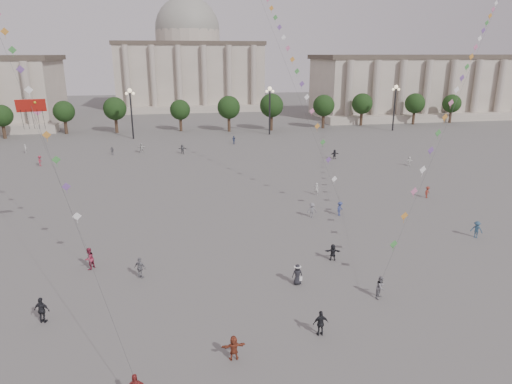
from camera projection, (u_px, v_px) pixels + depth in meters
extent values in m
plane|color=#514E4C|center=(269.00, 295.00, 35.07)|extent=(360.00, 360.00, 0.00)
cube|color=#A69B8B|center=(450.00, 87.00, 135.01)|extent=(80.00, 22.00, 16.00)
cube|color=#493F35|center=(454.00, 57.00, 132.49)|extent=(81.60, 22.44, 1.20)
cube|color=#A69B8B|center=(474.00, 117.00, 124.84)|extent=(84.00, 4.00, 2.00)
cube|color=#A69B8B|center=(190.00, 77.00, 154.36)|extent=(46.00, 30.00, 20.00)
cube|color=#493F35|center=(188.00, 44.00, 151.25)|extent=(46.92, 30.60, 1.20)
cube|color=#A69B8B|center=(193.00, 109.00, 141.02)|extent=(48.30, 4.00, 2.00)
cylinder|color=#A69B8B|center=(188.00, 38.00, 150.70)|extent=(21.00, 21.00, 5.00)
sphere|color=gray|center=(188.00, 30.00, 149.96)|extent=(21.00, 21.00, 21.00)
cylinder|color=#332519|center=(10.00, 128.00, 100.63)|extent=(0.70, 0.70, 3.52)
sphere|color=black|center=(7.00, 112.00, 99.55)|extent=(5.12, 5.12, 5.12)
cylinder|color=#332519|center=(67.00, 127.00, 102.70)|extent=(0.70, 0.70, 3.52)
sphere|color=black|center=(65.00, 110.00, 101.62)|extent=(5.12, 5.12, 5.12)
cylinder|color=#332519|center=(122.00, 125.00, 104.78)|extent=(0.70, 0.70, 3.52)
sphere|color=black|center=(121.00, 109.00, 103.70)|extent=(5.12, 5.12, 5.12)
cylinder|color=#332519|center=(175.00, 124.00, 106.85)|extent=(0.70, 0.70, 3.52)
sphere|color=black|center=(174.00, 108.00, 105.77)|extent=(5.12, 5.12, 5.12)
cylinder|color=#332519|center=(226.00, 123.00, 108.93)|extent=(0.70, 0.70, 3.52)
sphere|color=black|center=(225.00, 107.00, 107.85)|extent=(5.12, 5.12, 5.12)
cylinder|color=#332519|center=(275.00, 121.00, 111.00)|extent=(0.70, 0.70, 3.52)
sphere|color=black|center=(275.00, 106.00, 109.92)|extent=(5.12, 5.12, 5.12)
cylinder|color=#332519|center=(322.00, 120.00, 113.08)|extent=(0.70, 0.70, 3.52)
sphere|color=black|center=(322.00, 105.00, 112.00)|extent=(5.12, 5.12, 5.12)
cylinder|color=#332519|center=(367.00, 119.00, 115.15)|extent=(0.70, 0.70, 3.52)
sphere|color=black|center=(368.00, 104.00, 114.07)|extent=(5.12, 5.12, 5.12)
cylinder|color=#332519|center=(411.00, 118.00, 117.23)|extent=(0.70, 0.70, 3.52)
sphere|color=black|center=(413.00, 103.00, 116.15)|extent=(5.12, 5.12, 5.12)
cylinder|color=#332519|center=(453.00, 117.00, 119.30)|extent=(0.70, 0.70, 3.52)
sphere|color=black|center=(455.00, 102.00, 118.22)|extent=(5.12, 5.12, 5.12)
cylinder|color=#262628|center=(132.00, 116.00, 96.82)|extent=(0.36, 0.36, 10.00)
sphere|color=#FFE5B2|center=(130.00, 91.00, 95.30)|extent=(0.90, 0.90, 0.90)
sphere|color=#FFE5B2|center=(126.00, 94.00, 95.35)|extent=(0.60, 0.60, 0.60)
sphere|color=#FFE5B2|center=(133.00, 93.00, 95.59)|extent=(0.60, 0.60, 0.60)
cylinder|color=#262628|center=(270.00, 112.00, 102.01)|extent=(0.36, 0.36, 10.00)
sphere|color=#FFE5B2|center=(270.00, 89.00, 100.48)|extent=(0.90, 0.90, 0.90)
sphere|color=#FFE5B2|center=(267.00, 91.00, 100.54)|extent=(0.60, 0.60, 0.60)
sphere|color=#FFE5B2|center=(273.00, 91.00, 100.78)|extent=(0.60, 0.60, 0.60)
cylinder|color=#262628|center=(394.00, 109.00, 107.20)|extent=(0.36, 0.36, 10.00)
sphere|color=#FFE5B2|center=(396.00, 87.00, 105.67)|extent=(0.90, 0.90, 0.90)
sphere|color=#FFE5B2|center=(393.00, 89.00, 105.73)|extent=(0.60, 0.60, 0.60)
sphere|color=#FFE5B2|center=(399.00, 89.00, 105.97)|extent=(0.60, 0.60, 0.60)
imported|color=navy|center=(234.00, 140.00, 92.55)|extent=(1.04, 0.78, 1.64)
imported|color=black|center=(333.00, 252.00, 40.69)|extent=(1.47, 0.74, 1.52)
imported|color=beige|center=(141.00, 148.00, 84.34)|extent=(1.80, 1.22, 1.86)
imported|color=slate|center=(312.00, 210.00, 51.20)|extent=(1.23, 0.88, 1.72)
imported|color=white|center=(409.00, 161.00, 74.73)|extent=(1.42, 0.51, 1.52)
imported|color=maroon|center=(427.00, 192.00, 58.17)|extent=(1.14, 0.98, 1.52)
imported|color=black|center=(335.00, 154.00, 79.55)|extent=(1.58, 0.77, 1.64)
imported|color=#BAB9B5|center=(26.00, 149.00, 83.91)|extent=(0.44, 0.64, 1.70)
imported|color=#5C5D60|center=(182.00, 149.00, 83.60)|extent=(1.62, 0.64, 1.71)
imported|color=beige|center=(316.00, 189.00, 59.39)|extent=(0.70, 0.70, 1.64)
imported|color=#2C4963|center=(477.00, 229.00, 45.62)|extent=(1.27, 1.24, 1.75)
imported|color=slate|center=(112.00, 151.00, 82.63)|extent=(0.99, 0.66, 1.56)
imported|color=#9F2B3F|center=(40.00, 161.00, 74.59)|extent=(0.69, 1.14, 1.71)
imported|color=black|center=(42.00, 310.00, 31.20)|extent=(1.20, 0.80, 1.90)
imported|color=brown|center=(234.00, 348.00, 27.48)|extent=(1.49, 0.54, 1.59)
imported|color=slate|center=(140.00, 268.00, 37.45)|extent=(1.12, 0.91, 1.78)
imported|color=black|center=(321.00, 323.00, 29.81)|extent=(1.04, 0.44, 1.77)
imported|color=maroon|center=(89.00, 259.00, 38.96)|extent=(1.13, 1.19, 1.94)
imported|color=navy|center=(340.00, 209.00, 51.87)|extent=(1.19, 1.17, 1.64)
imported|color=slate|center=(381.00, 287.00, 34.39)|extent=(1.08, 1.06, 1.76)
imported|color=black|center=(297.00, 275.00, 36.40)|extent=(0.84, 0.55, 1.71)
cone|color=white|center=(298.00, 266.00, 36.17)|extent=(0.52, 0.52, 0.14)
cylinder|color=white|center=(298.00, 267.00, 36.19)|extent=(0.60, 0.60, 0.02)
cube|color=white|center=(301.00, 279.00, 36.39)|extent=(0.22, 0.10, 0.35)
cube|color=red|center=(31.00, 106.00, 35.88)|extent=(2.26, 0.93, 1.02)
cube|color=#167C24|center=(25.00, 102.00, 35.71)|extent=(0.38, 0.26, 0.34)
cube|color=#1D489F|center=(35.00, 102.00, 35.83)|extent=(0.38, 0.26, 0.34)
sphere|color=gold|center=(25.00, 103.00, 35.67)|extent=(0.20, 0.20, 0.20)
sphere|color=gold|center=(35.00, 102.00, 35.80)|extent=(0.20, 0.20, 0.20)
cylinder|color=#3F3F3F|center=(72.00, 214.00, 29.74)|extent=(0.02, 0.02, 23.60)
cube|color=white|center=(77.00, 216.00, 39.26)|extent=(0.76, 0.25, 0.76)
cube|color=#774F9E|center=(66.00, 187.00, 39.88)|extent=(0.76, 0.25, 0.76)
cube|color=#469746|center=(56.00, 160.00, 40.56)|extent=(0.76, 0.25, 0.76)
cube|color=orange|center=(47.00, 135.00, 41.26)|extent=(0.76, 0.25, 0.76)
cube|color=pink|center=(37.00, 112.00, 41.99)|extent=(0.76, 0.25, 0.76)
cube|color=white|center=(29.00, 90.00, 42.73)|extent=(0.76, 0.25, 0.76)
cube|color=#774F9E|center=(20.00, 69.00, 43.48)|extent=(0.76, 0.25, 0.76)
cube|color=#469746|center=(12.00, 50.00, 44.25)|extent=(0.76, 0.25, 0.76)
cube|color=orange|center=(5.00, 31.00, 45.03)|extent=(0.76, 0.25, 0.76)
cylinder|color=#3F3F3F|center=(266.00, 12.00, 68.62)|extent=(0.02, 0.02, 67.98)
cube|color=white|center=(334.00, 179.00, 52.48)|extent=(0.76, 0.25, 0.76)
cube|color=#774F9E|center=(329.00, 160.00, 53.43)|extent=(0.76, 0.25, 0.76)
cube|color=#469746|center=(323.00, 142.00, 54.42)|extent=(0.76, 0.25, 0.76)
cube|color=orange|center=(317.00, 126.00, 55.44)|extent=(0.76, 0.25, 0.76)
cube|color=pink|center=(312.00, 111.00, 56.48)|extent=(0.76, 0.25, 0.76)
cube|color=white|center=(307.00, 97.00, 57.53)|extent=(0.76, 0.25, 0.76)
cube|color=#774F9E|center=(302.00, 84.00, 58.59)|extent=(0.76, 0.25, 0.76)
cube|color=#469746|center=(297.00, 71.00, 59.67)|extent=(0.76, 0.25, 0.76)
cube|color=orange|center=(292.00, 59.00, 60.75)|extent=(0.76, 0.25, 0.76)
cube|color=pink|center=(288.00, 48.00, 61.83)|extent=(0.76, 0.25, 0.76)
cube|color=white|center=(284.00, 37.00, 62.93)|extent=(0.76, 0.25, 0.76)
cube|color=#774F9E|center=(279.00, 27.00, 64.03)|extent=(0.76, 0.25, 0.76)
cube|color=#469746|center=(275.00, 17.00, 65.13)|extent=(0.76, 0.25, 0.76)
cube|color=orange|center=(271.00, 8.00, 66.24)|extent=(0.76, 0.25, 0.76)
cylinder|color=#3F3F3F|center=(470.00, 70.00, 56.04)|extent=(0.02, 0.02, 70.16)
cube|color=#469746|center=(394.00, 244.00, 35.82)|extent=(0.76, 0.25, 0.76)
cube|color=orange|center=(404.00, 216.00, 37.53)|extent=(0.76, 0.25, 0.76)
cube|color=pink|center=(414.00, 191.00, 39.28)|extent=(0.76, 0.25, 0.76)
cube|color=white|center=(423.00, 170.00, 41.06)|extent=(0.76, 0.25, 0.76)
cube|color=#774F9E|center=(431.00, 150.00, 42.84)|extent=(0.76, 0.25, 0.76)
cube|color=#469746|center=(438.00, 133.00, 44.64)|extent=(0.76, 0.25, 0.76)
cube|color=orange|center=(445.00, 117.00, 46.45)|extent=(0.76, 0.25, 0.76)
cube|color=pink|center=(451.00, 103.00, 48.26)|extent=(0.76, 0.25, 0.76)
cube|color=white|center=(457.00, 90.00, 50.09)|extent=(0.76, 0.25, 0.76)
cube|color=#774F9E|center=(462.00, 78.00, 51.91)|extent=(0.76, 0.25, 0.76)
cube|color=#469746|center=(467.00, 67.00, 53.75)|extent=(0.76, 0.25, 0.76)
cube|color=orange|center=(471.00, 57.00, 55.58)|extent=(0.76, 0.25, 0.76)
cube|color=pink|center=(476.00, 47.00, 57.42)|extent=(0.76, 0.25, 0.76)
cube|color=white|center=(480.00, 38.00, 59.27)|extent=(0.76, 0.25, 0.76)
cube|color=#774F9E|center=(483.00, 30.00, 61.12)|extent=(0.76, 0.25, 0.76)
cube|color=#469746|center=(487.00, 23.00, 62.97)|extent=(0.76, 0.25, 0.76)
cube|color=orange|center=(490.00, 16.00, 64.83)|extent=(0.76, 0.25, 0.76)
cube|color=pink|center=(493.00, 9.00, 66.68)|extent=(0.76, 0.25, 0.76)
cube|color=white|center=(496.00, 3.00, 68.54)|extent=(0.76, 0.25, 0.76)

